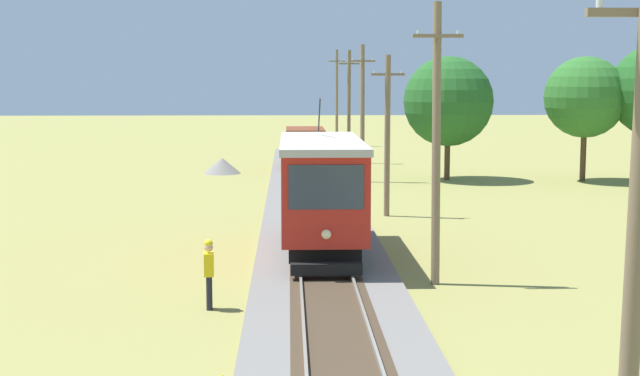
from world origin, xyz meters
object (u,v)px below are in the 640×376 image
object	(u,v)px
utility_pole_foreground	(636,245)
utility_pole_far	(362,112)
utility_pole_near_tram	(436,141)
freight_car	(305,145)
gravel_pile	(222,166)
red_tram	(321,190)
utility_pole_distant	(349,105)
utility_pole_horizon	(337,97)
tree_right_near	(585,97)
track_worker	(209,271)
tree_left_far	(448,101)
utility_pole_mid	(387,134)

from	to	relation	value
utility_pole_foreground	utility_pole_far	distance (m)	39.35
utility_pole_near_tram	utility_pole_far	world-z (taller)	utility_pole_near_tram
freight_car	gravel_pile	bearing A→B (deg)	-156.90
red_tram	gravel_pile	size ratio (longest dim) A/B	3.70
utility_pole_foreground	gravel_pile	size ratio (longest dim) A/B	3.21
utility_pole_near_tram	utility_pole_distant	size ratio (longest dim) A/B	1.02
freight_car	utility_pole_horizon	bearing A→B (deg)	81.20
utility_pole_foreground	tree_right_near	bearing A→B (deg)	72.32
utility_pole_near_tram	track_worker	bearing A→B (deg)	-156.02
freight_car	tree_right_near	size ratio (longest dim) A/B	0.74
utility_pole_near_tram	tree_right_near	distance (m)	27.68
red_tram	track_worker	bearing A→B (deg)	-114.94
utility_pole_far	tree_left_far	xyz separation A→B (m)	(4.93, 0.68, 0.55)
track_worker	utility_pole_distant	bearing A→B (deg)	77.26
utility_pole_horizon	track_worker	world-z (taller)	utility_pole_horizon
red_tram	utility_pole_horizon	xyz separation A→B (m)	(3.08, 47.84, 2.01)
utility_pole_distant	red_tram	bearing A→B (deg)	-95.44
freight_car	utility_pole_foreground	distance (m)	46.31
freight_car	tree_right_near	world-z (taller)	tree_right_near
utility_pole_near_tram	utility_pole_distant	xyz separation A→B (m)	(0.00, 36.13, -0.09)
freight_car	gravel_pile	xyz separation A→B (m)	(-5.11, -2.18, -1.08)
tree_left_far	red_tram	bearing A→B (deg)	-110.13
utility_pole_far	utility_pole_distant	size ratio (longest dim) A/B	0.99
utility_pole_mid	tree_left_far	distance (m)	14.24
red_tram	utility_pole_mid	size ratio (longest dim) A/B	1.27
track_worker	utility_pole_foreground	bearing A→B (deg)	-66.06
utility_pole_near_tram	utility_pole_distant	bearing A→B (deg)	90.00
red_tram	tree_right_near	bearing A→B (deg)	53.35
utility_pole_far	tree_right_near	world-z (taller)	utility_pole_far
red_tram	utility_pole_near_tram	bearing A→B (deg)	-51.17
utility_pole_mid	track_worker	bearing A→B (deg)	-112.12
red_tram	freight_car	size ratio (longest dim) A/B	1.64
track_worker	utility_pole_near_tram	bearing A→B (deg)	20.20
tree_right_near	gravel_pile	bearing A→B (deg)	166.69
utility_pole_foreground	tree_left_far	size ratio (longest dim) A/B	1.05
utility_pole_distant	tree_left_far	world-z (taller)	utility_pole_distant
red_tram	track_worker	xyz separation A→B (m)	(-3.05, -6.55, -1.21)
utility_pole_foreground	utility_pole_distant	distance (m)	50.51
utility_pole_foreground	utility_pole_near_tram	bearing A→B (deg)	90.00
track_worker	utility_pole_mid	bearing A→B (deg)	64.09
red_tram	utility_pole_distant	xyz separation A→B (m)	(3.08, 32.31, 1.75)
utility_pole_horizon	gravel_pile	xyz separation A→B (m)	(-8.19, -22.07, -3.73)
red_tram	utility_pole_horizon	distance (m)	47.99
track_worker	tree_left_far	distance (m)	30.66
utility_pole_far	red_tram	bearing A→B (deg)	-98.28
freight_car	utility_pole_foreground	world-z (taller)	utility_pole_foreground
utility_pole_horizon	tree_right_near	world-z (taller)	utility_pole_horizon
gravel_pile	utility_pole_distant	bearing A→B (deg)	38.59
utility_pole_far	gravel_pile	distance (m)	10.01
gravel_pile	utility_pole_near_tram	bearing A→B (deg)	-74.53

